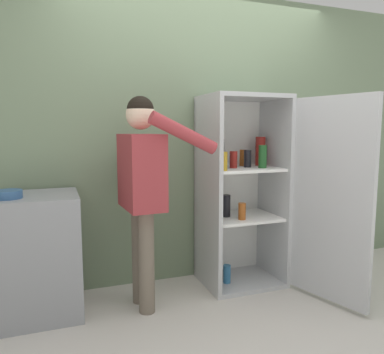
% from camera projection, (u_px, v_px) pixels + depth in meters
% --- Properties ---
extents(ground_plane, '(12.00, 12.00, 0.00)m').
position_uv_depth(ground_plane, '(249.00, 322.00, 2.64)').
color(ground_plane, beige).
extents(wall_back, '(7.00, 0.06, 2.55)m').
position_uv_depth(wall_back, '(199.00, 138.00, 3.39)').
color(wall_back, gray).
rests_on(wall_back, ground_plane).
extents(refrigerator, '(0.91, 1.20, 1.63)m').
position_uv_depth(refrigerator, '(259.00, 192.00, 3.19)').
color(refrigerator, '#B7BABC').
rests_on(refrigerator, ground_plane).
extents(person, '(0.64, 0.60, 1.59)m').
position_uv_depth(person, '(143.00, 178.00, 2.75)').
color(person, '#726656').
rests_on(person, ground_plane).
extents(counter, '(0.62, 0.57, 0.89)m').
position_uv_depth(counter, '(36.00, 255.00, 2.71)').
color(counter, gray).
rests_on(counter, ground_plane).
extents(bowl, '(0.18, 0.18, 0.06)m').
position_uv_depth(bowl, '(8.00, 194.00, 2.51)').
color(bowl, '#335B8E').
rests_on(bowl, counter).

